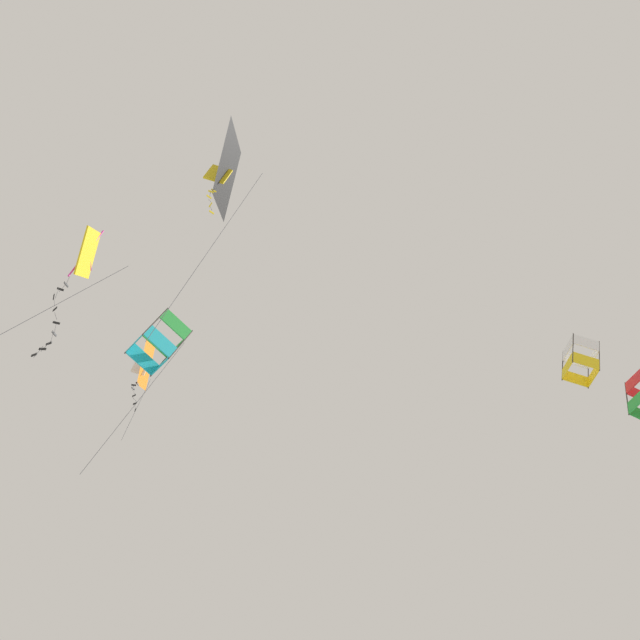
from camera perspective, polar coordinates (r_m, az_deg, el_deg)
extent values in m
pyramid|color=orange|center=(28.32, -13.85, -3.52)|extent=(2.09, 1.42, 1.43)
cube|color=white|center=(28.24, -14.22, -3.71)|extent=(0.37, 0.58, 0.74)
cube|color=white|center=(28.71, -13.46, -2.65)|extent=(0.51, 0.34, 0.15)
cylinder|color=#47474C|center=(27.82, -14.38, -4.77)|extent=(0.05, 0.04, 0.22)
cube|color=black|center=(27.77, -14.44, -4.97)|extent=(0.17, 0.03, 0.06)
cylinder|color=#47474C|center=(27.64, -14.58, -5.02)|extent=(0.01, 0.20, 0.23)
cube|color=black|center=(27.51, -14.72, -5.07)|extent=(0.11, 0.15, 0.06)
cylinder|color=#47474C|center=(27.41, -14.74, -5.20)|extent=(0.07, 0.06, 0.22)
cube|color=black|center=(27.32, -14.76, -5.33)|extent=(0.17, 0.04, 0.06)
cylinder|color=#47474C|center=(27.29, -14.72, -5.60)|extent=(0.01, 0.15, 0.23)
cube|color=black|center=(27.27, -14.68, -5.88)|extent=(0.05, 0.17, 0.06)
cylinder|color=#47474C|center=(27.27, -14.65, -6.19)|extent=(0.04, 0.20, 0.23)
cube|color=black|center=(27.27, -14.62, -6.50)|extent=(0.05, 0.17, 0.06)
cylinder|color=#47474C|center=(27.23, -14.60, -6.74)|extent=(0.01, 0.11, 0.23)
cube|color=black|center=(27.19, -14.59, -6.98)|extent=(0.13, 0.13, 0.06)
cylinder|color=#47474C|center=(26.69, -14.49, -6.88)|extent=(0.61, 0.20, 3.17)
pyramid|color=black|center=(23.36, -7.59, 11.69)|extent=(2.75, 1.86, 1.76)
cube|color=yellow|center=(23.23, -8.18, 11.50)|extent=(0.48, 0.79, 0.97)
cube|color=yellow|center=(23.98, -6.95, 12.60)|extent=(0.67, 0.43, 0.19)
cylinder|color=#47474C|center=(22.53, -8.44, 10.38)|extent=(0.02, 0.04, 0.26)
cube|color=yellow|center=(22.42, -8.51, 10.22)|extent=(0.15, 0.12, 0.06)
cylinder|color=#47474C|center=(22.28, -8.62, 10.18)|extent=(0.02, 0.15, 0.26)
cube|color=yellow|center=(22.14, -8.73, 10.14)|extent=(0.13, 0.14, 0.06)
cylinder|color=#47474C|center=(22.04, -8.81, 9.94)|extent=(0.04, 0.01, 0.26)
cube|color=yellow|center=(21.94, -8.89, 9.74)|extent=(0.16, 0.10, 0.06)
cylinder|color=#47474C|center=(21.86, -8.83, 9.43)|extent=(0.02, 0.13, 0.26)
cube|color=yellow|center=(21.79, -8.77, 9.11)|extent=(0.11, 0.15, 0.06)
cylinder|color=#47474C|center=(21.70, -8.73, 8.83)|extent=(0.03, 0.11, 0.26)
cube|color=yellow|center=(21.62, -8.69, 8.54)|extent=(0.16, 0.10, 0.06)
cylinder|color=#47474C|center=(18.74, -8.47, 6.16)|extent=(1.64, 1.52, 8.11)
cube|color=white|center=(28.78, 19.27, -2.11)|extent=(0.96, 0.64, 0.52)
cube|color=white|center=(29.03, 21.10, -2.68)|extent=(0.96, 0.64, 0.52)
cube|color=white|center=(28.59, 20.57, -1.72)|extent=(0.57, 0.98, 0.78)
cube|color=white|center=(29.22, 19.81, -3.06)|extent=(0.57, 0.98, 0.78)
cube|color=yellow|center=(28.05, 19.23, -3.48)|extent=(0.96, 0.64, 0.52)
cube|color=yellow|center=(28.31, 21.11, -4.05)|extent=(0.96, 0.64, 0.52)
cube|color=yellow|center=(27.86, 20.56, -3.08)|extent=(0.57, 0.98, 0.78)
cube|color=yellow|center=(28.50, 19.79, -4.43)|extent=(0.57, 0.98, 0.78)
cylinder|color=#332D28|center=(28.10, 19.63, -2.10)|extent=(0.27, 0.44, 1.55)
cylinder|color=#332D28|center=(28.73, 18.88, -3.46)|extent=(0.27, 0.44, 1.55)
cylinder|color=#332D28|center=(28.36, 21.50, -2.68)|extent=(0.27, 0.44, 1.55)
cylinder|color=#332D28|center=(28.98, 20.71, -4.01)|extent=(0.27, 0.44, 1.55)
cube|color=yellow|center=(20.67, -18.13, 5.13)|extent=(1.62, 1.09, 1.90)
cylinder|color=#DB2D93|center=(20.67, -18.21, 5.16)|extent=(0.36, 0.40, 2.17)
cylinder|color=#DB2D93|center=(20.79, -18.02, 5.42)|extent=(1.36, 0.81, 0.04)
cylinder|color=#47474C|center=(19.78, -19.56, 3.00)|extent=(0.01, 0.01, 0.33)
cube|color=black|center=(19.66, -19.68, 2.69)|extent=(0.17, 0.02, 0.06)
cylinder|color=#47474C|center=(19.51, -19.89, 2.51)|extent=(0.03, 0.14, 0.33)
cube|color=black|center=(19.36, -20.09, 2.33)|extent=(0.14, 0.13, 0.06)
cylinder|color=#47474C|center=(19.25, -20.33, 2.04)|extent=(0.07, 0.07, 0.33)
cube|color=black|center=(19.14, -20.57, 1.75)|extent=(0.14, 0.13, 0.06)
cylinder|color=#47474C|center=(19.04, -20.52, 1.29)|extent=(0.05, 0.15, 0.33)
cube|color=black|center=(18.95, -20.48, 0.83)|extent=(0.08, 0.16, 0.06)
cylinder|color=#47474C|center=(18.88, -20.43, 0.31)|extent=(0.03, 0.19, 0.33)
cube|color=black|center=(18.81, -20.38, -0.21)|extent=(0.13, 0.14, 0.06)
cylinder|color=#47474C|center=(18.71, -20.46, -0.62)|extent=(0.01, 0.06, 0.33)
cube|color=black|center=(18.62, -20.53, -1.03)|extent=(0.17, 0.02, 0.06)
cylinder|color=#47474C|center=(18.52, -20.72, -1.40)|extent=(0.05, 0.02, 0.33)
cube|color=black|center=(18.42, -20.91, -1.77)|extent=(0.03, 0.17, 0.06)
cylinder|color=#47474C|center=(18.27, -21.13, -1.97)|extent=(0.04, 0.16, 0.33)
cube|color=black|center=(18.12, -21.36, -2.18)|extent=(0.08, 0.16, 0.06)
cylinder|color=#47474C|center=(17.97, -21.65, -2.39)|extent=(0.01, 0.17, 0.33)
cube|color=black|center=(17.83, -21.94, -2.60)|extent=(0.04, 0.17, 0.06)
cylinder|color=#47474C|center=(17.67, -19.80, 1.50)|extent=(1.89, 1.43, 3.98)
cube|color=red|center=(27.26, 23.93, -4.41)|extent=(0.87, 0.79, 0.53)
cube|color=red|center=(27.75, 24.16, -5.47)|extent=(0.75, 0.86, 0.78)
cube|color=green|center=(26.53, 24.11, -5.86)|extent=(0.87, 0.79, 0.53)
cylinder|color=#332D28|center=(27.16, 23.39, -5.79)|extent=(0.33, 0.37, 1.58)
cube|color=green|center=(23.23, -13.11, -0.17)|extent=(0.72, 1.03, 0.54)
cube|color=green|center=(23.25, -11.22, -1.94)|extent=(0.72, 1.03, 0.54)
cube|color=green|center=(22.88, -11.48, -0.35)|extent=(1.05, 0.61, 0.90)
cube|color=green|center=(23.59, -12.83, -1.73)|extent=(1.05, 0.61, 0.90)
cube|color=#1EB2C6|center=(22.46, -14.34, -1.47)|extent=(0.72, 1.03, 0.54)
cube|color=#1EB2C6|center=(22.48, -12.38, -3.30)|extent=(0.72, 1.03, 0.54)
cube|color=#1EB2C6|center=(22.10, -12.67, -1.68)|extent=(1.05, 0.61, 0.90)
cube|color=#1EB2C6|center=(22.83, -14.03, -3.07)|extent=(1.05, 0.61, 0.90)
cylinder|color=#332D28|center=(22.48, -13.05, -0.09)|extent=(0.59, 0.36, 1.59)
cylinder|color=#332D28|center=(23.20, -14.37, -1.50)|extent=(0.59, 0.36, 1.59)
cylinder|color=#332D28|center=(22.51, -11.09, -1.92)|extent=(0.59, 0.36, 1.59)
cylinder|color=#332D28|center=(23.22, -12.47, -3.28)|extent=(0.59, 0.36, 1.59)
cylinder|color=#47474C|center=(19.94, -14.42, -6.36)|extent=(1.25, 1.42, 5.04)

